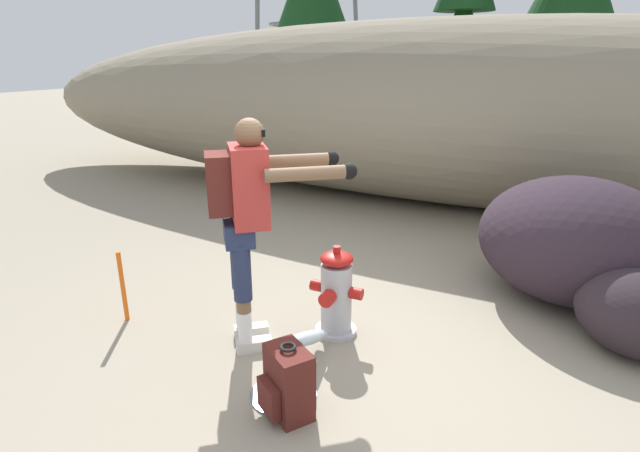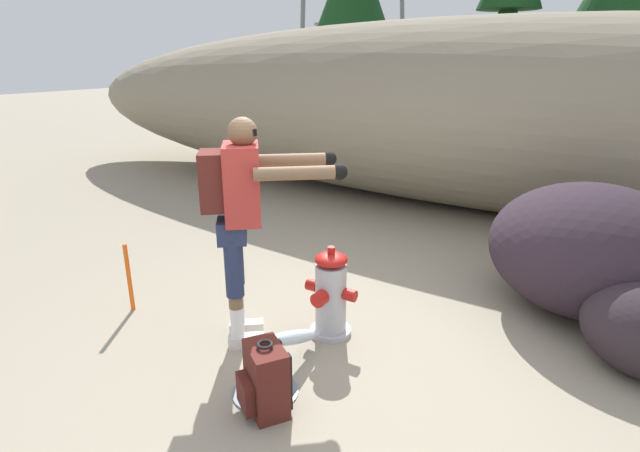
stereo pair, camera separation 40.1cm
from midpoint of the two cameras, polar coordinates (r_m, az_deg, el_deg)
name	(u,v)px [view 2 (the right image)]	position (r m, az deg, el deg)	size (l,w,h in m)	color
ground_plane	(328,353)	(3.77, 4.09, -14.49)	(56.00, 56.00, 0.04)	gray
dirt_embankment	(491,115)	(7.44, 20.56, 11.88)	(15.75, 3.20, 2.57)	gray
fire_hydrant	(331,295)	(3.81, 4.27, -8.01)	(0.42, 0.37, 0.73)	#B2B2B7
hydrant_water_jet	(288,349)	(3.45, -0.32, -14.09)	(0.43, 0.91, 0.42)	silver
utility_worker	(242,206)	(3.47, -5.72, 2.29)	(1.00, 0.91, 1.68)	beige
spare_backpack	(265,380)	(3.11, -2.53, -17.37)	(0.36, 0.36, 0.47)	#511E19
boulder_large	(590,250)	(4.75, 30.84, -2.40)	(1.62, 1.52, 1.09)	#2B2029
pine_tree_left	(506,25)	(12.53, 21.59, 20.67)	(2.12, 2.12, 4.89)	#47331E
survey_stake	(129,278)	(4.38, -18.71, -5.72)	(0.04, 0.04, 0.60)	#E55914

